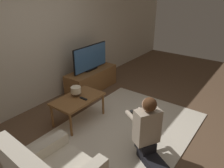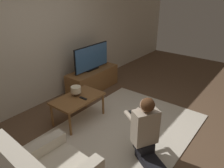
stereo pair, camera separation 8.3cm
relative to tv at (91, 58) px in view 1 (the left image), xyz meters
The scene contains 9 objects.
ground_plane 2.00m from the tv, 124.67° to the right, with size 10.00×10.00×0.00m, color brown.
wall_back 1.24m from the tv, 158.44° to the left, with size 10.00×0.06×2.60m.
rug 2.00m from the tv, 124.67° to the right, with size 2.99×1.98×0.02m.
tv_stand 0.53m from the tv, 90.00° to the right, with size 1.28×0.48×0.48m.
tv is the anchor object (origin of this frame).
coffee_table 1.35m from the tv, 148.79° to the right, with size 0.90×0.54×0.46m.
person_kneeling 2.44m from the tv, 120.29° to the right, with size 0.63×0.84×0.94m.
table_lamp 1.25m from the tv, 150.92° to the right, with size 0.18×0.18×0.17m.
remote 1.37m from the tv, 144.27° to the right, with size 0.04×0.15×0.02m.
Camera 1 is at (-2.41, -1.63, 2.26)m, focal length 35.00 mm.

